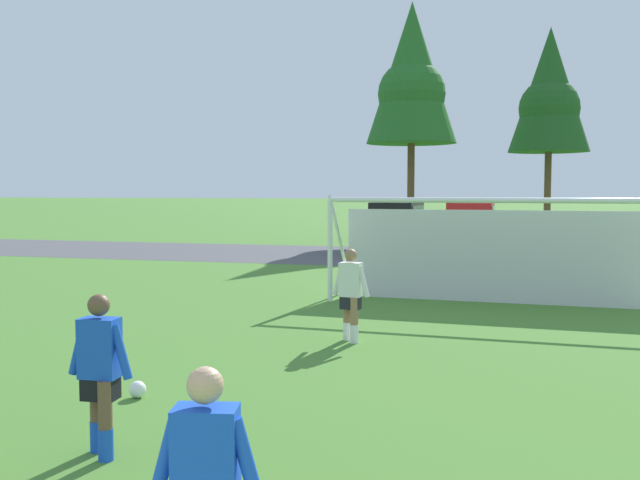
# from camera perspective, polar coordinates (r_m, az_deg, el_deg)

# --- Properties ---
(ground_plane) EXTENTS (400.00, 400.00, 0.00)m
(ground_plane) POSITION_cam_1_polar(r_m,az_deg,el_deg) (16.29, 9.04, -5.48)
(ground_plane) COLOR #477A2D
(parking_lot_strip) EXTENTS (52.00, 8.40, 0.01)m
(parking_lot_strip) POSITION_cam_1_polar(r_m,az_deg,el_deg) (28.77, 11.82, -1.40)
(parking_lot_strip) COLOR #4C4C51
(parking_lot_strip) RESTS_ON ground
(soccer_ball) EXTENTS (0.22, 0.22, 0.22)m
(soccer_ball) POSITION_cam_1_polar(r_m,az_deg,el_deg) (9.69, -14.30, -11.44)
(soccer_ball) COLOR white
(soccer_ball) RESTS_ON ground
(soccer_goal) EXTENTS (7.49, 2.26, 2.57)m
(soccer_goal) POSITION_cam_1_polar(r_m,az_deg,el_deg) (17.21, 13.32, -0.70)
(soccer_goal) COLOR white
(soccer_goal) RESTS_ON ground
(player_striker_near) EXTENTS (0.72, 0.35, 1.64)m
(player_striker_near) POSITION_cam_1_polar(r_m,az_deg,el_deg) (12.63, 2.46, -4.41)
(player_striker_near) COLOR #936B4C
(player_striker_near) RESTS_ON ground
(player_midfield_center) EXTENTS (0.74, 0.34, 1.64)m
(player_midfield_center) POSITION_cam_1_polar(r_m,az_deg,el_deg) (7.59, -17.08, -10.25)
(player_midfield_center) COLOR brown
(player_midfield_center) RESTS_ON ground
(parked_car_slot_far_left) EXTENTS (2.28, 4.67, 2.16)m
(parked_car_slot_far_left) POSITION_cam_1_polar(r_m,az_deg,el_deg) (29.87, 6.09, 1.00)
(parked_car_slot_far_left) COLOR black
(parked_car_slot_far_left) RESTS_ON ground
(parked_car_slot_left) EXTENTS (2.17, 4.62, 2.16)m
(parked_car_slot_left) POSITION_cam_1_polar(r_m,az_deg,el_deg) (29.93, 11.90, 0.94)
(parked_car_slot_left) COLOR red
(parked_car_slot_left) RESTS_ON ground
(parked_car_slot_center_left) EXTENTS (2.06, 4.21, 1.72)m
(parked_car_slot_center_left) POSITION_cam_1_polar(r_m,az_deg,el_deg) (27.93, 19.47, 0.09)
(parked_car_slot_center_left) COLOR silver
(parked_car_slot_center_left) RESTS_ON ground
(tree_left_edge) EXTENTS (4.49, 4.49, 11.98)m
(tree_left_edge) POSITION_cam_1_polar(r_m,az_deg,el_deg) (36.82, 7.31, 12.68)
(tree_left_edge) COLOR brown
(tree_left_edge) RESTS_ON ground
(tree_mid_left) EXTENTS (4.21, 4.21, 11.23)m
(tree_mid_left) POSITION_cam_1_polar(r_m,az_deg,el_deg) (40.47, 17.80, 10.99)
(tree_mid_left) COLOR brown
(tree_mid_left) RESTS_ON ground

